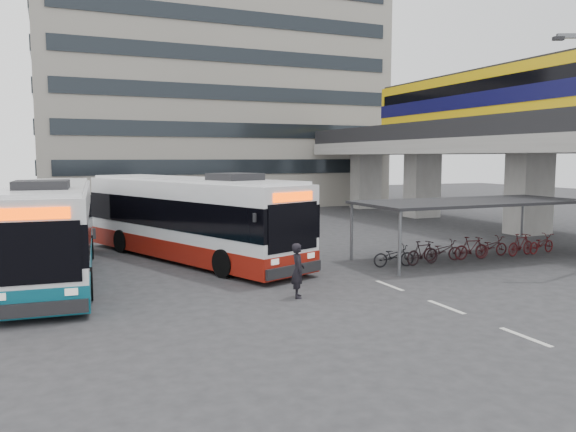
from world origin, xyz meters
name	(u,v)px	position (x,y,z in m)	size (l,w,h in m)	color
ground	(324,293)	(0.00, 0.00, 0.00)	(120.00, 120.00, 0.00)	#28282B
viaduct	(485,127)	(17.00, 11.73, 6.23)	(8.00, 32.00, 9.68)	gray
bike_shelter	(470,228)	(8.50, 3.00, 1.36)	(10.00, 4.00, 2.54)	#595B60
office_block	(210,70)	(6.00, 36.00, 12.50)	(30.00, 15.00, 25.00)	gray
road_markings	(446,307)	(2.50, -3.00, 0.01)	(0.15, 7.60, 0.01)	beige
bus_main	(189,219)	(-2.65, 7.70, 1.75)	(7.23, 12.88, 3.77)	white
bus_teal	(52,231)	(-8.11, 5.93, 1.71)	(3.54, 12.58, 3.67)	white
pedestrian	(298,270)	(-1.05, -0.26, 0.86)	(0.63, 0.41, 1.72)	black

